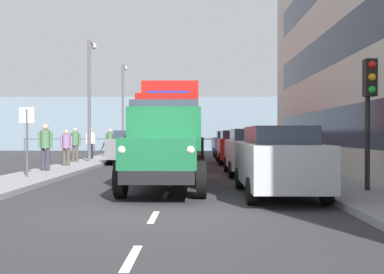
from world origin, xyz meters
The scene contains 23 objects.
ground_plane centered at (0.00, -9.41, 0.00)m, with size 80.00×80.00×0.00m, color #2D2D30.
sidewalk_left centered at (-4.75, -9.41, 0.07)m, with size 2.03×34.96×0.15m, color gray.
sidewalk_right centered at (4.75, -9.41, 0.07)m, with size 2.03×34.96×0.15m, color gray.
road_centreline_markings centered at (0.00, -7.87, 0.00)m, with size 0.12×29.48×0.01m.
sea_horizon centered at (0.00, -29.88, 2.50)m, with size 80.00×0.80×5.00m, color gray.
seawall_railing centered at (0.00, -26.28, 0.92)m, with size 28.08×0.08×1.20m.
truck_vintage_green centered at (0.07, -2.61, 1.18)m, with size 2.17×5.64×2.43m.
lorry_cargo_red centered at (0.42, -11.23, 2.08)m, with size 2.58×8.20×3.87m.
car_silver_kerbside_near centered at (-2.78, -1.69, 0.89)m, with size 1.81×4.15×1.72m.
car_white_kerbside_1 centered at (-2.78, -7.00, 0.89)m, with size 1.80×4.04×1.72m.
car_red_kerbside_2 centered at (-2.78, -13.02, 0.90)m, with size 1.92×4.16×1.72m.
car_navy_kerbside_3 centered at (-2.78, -18.54, 0.90)m, with size 1.88×4.21×1.72m.
car_grey_oppositeside_0 centered at (2.78, -13.41, 0.90)m, with size 1.85×4.68×1.72m.
car_teal_oppositeside_1 centered at (2.78, -19.42, 0.90)m, with size 1.91×4.30×1.72m.
pedestrian_couple_a centered at (4.95, -6.92, 1.19)m, with size 0.53×0.34×1.76m.
pedestrian_with_bag centered at (4.98, -9.45, 1.07)m, with size 0.53×0.34×1.58m.
pedestrian_couple_b centered at (5.32, -11.91, 1.15)m, with size 0.53×0.34×1.70m.
pedestrian_near_railing centered at (5.26, -14.56, 1.17)m, with size 0.53×0.34×1.73m.
pedestrian_strolling centered at (4.59, -16.58, 1.15)m, with size 0.53×0.34×1.70m.
traffic_light_near centered at (-4.99, -1.55, 2.47)m, with size 0.28×0.41×3.20m.
lamp_post_promenade centered at (4.77, -12.66, 3.88)m, with size 0.32×1.14×6.24m.
lamp_post_far centered at (4.81, -22.32, 4.09)m, with size 0.32×1.14×6.63m.
street_sign centered at (4.73, -4.71, 1.68)m, with size 0.50×0.07×2.25m.
Camera 1 is at (-0.83, 8.52, 1.53)m, focal length 38.51 mm.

